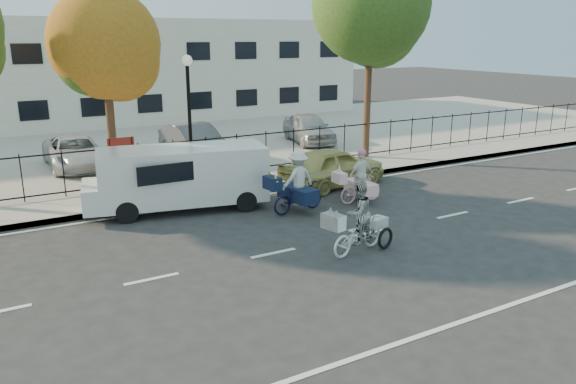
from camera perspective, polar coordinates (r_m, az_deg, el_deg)
ground at (r=13.69m, az=-1.50°, el=-6.25°), size 120.00×120.00×0.00m
road_markings at (r=13.68m, az=-1.50°, el=-6.23°), size 60.00×9.52×0.01m
curb at (r=18.03m, az=-9.18°, el=-0.74°), size 60.00×0.10×0.15m
sidewalk at (r=18.98m, az=-10.32°, el=0.04°), size 60.00×2.20×0.15m
parking_lot at (r=27.33m, az=-16.71°, el=4.41°), size 60.00×15.60×0.15m
iron_fence at (r=19.79m, az=-11.52°, el=3.09°), size 58.00×0.06×1.50m
building at (r=36.74m, az=-20.86°, el=11.40°), size 34.00×10.00×6.00m
lamppost at (r=19.23m, az=-10.06°, el=9.49°), size 0.36×0.36×4.33m
street_sign at (r=18.82m, az=-16.55°, el=3.72°), size 0.85×0.06×1.80m
zebra_trike at (r=13.64m, az=7.13°, el=-3.39°), size 2.06×1.11×1.77m
unicorn_bike at (r=17.68m, az=7.34°, el=0.93°), size 1.72×1.19×1.74m
bull_bike at (r=16.60m, az=0.94°, el=0.42°), size 2.03×1.40×1.85m
white_van at (r=17.04m, az=-10.91°, el=1.61°), size 5.63×2.77×1.89m
gold_sedan at (r=19.54m, az=4.54°, el=2.58°), size 4.31×2.34×1.39m
lot_car_b at (r=23.13m, az=-20.82°, el=3.79°), size 2.00×4.30×1.19m
lot_car_c at (r=23.22m, az=-9.44°, el=4.97°), size 1.74×4.48×1.45m
lot_car_d at (r=26.81m, az=2.11°, el=6.52°), size 2.46×4.31×1.38m
tree_mid at (r=19.92m, az=-17.77°, el=13.65°), size 3.64×3.63×6.65m
tree_east at (r=23.57m, az=8.62°, el=17.79°), size 4.70×4.70×8.62m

